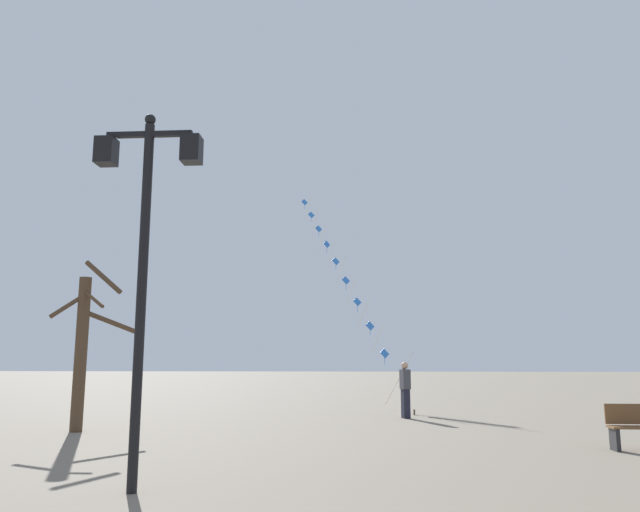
{
  "coord_description": "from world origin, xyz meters",
  "views": [
    {
      "loc": [
        -0.34,
        -1.77,
        1.74
      ],
      "look_at": [
        -1.54,
        16.65,
        4.93
      ],
      "focal_mm": 34.1,
      "sensor_mm": 36.0,
      "label": 1
    }
  ],
  "objects_px": {
    "kite_train": "(342,273)",
    "kite_flyer": "(405,388)",
    "twin_lantern_lamp_post": "(145,224)",
    "bare_tree": "(84,345)"
  },
  "relations": [
    {
      "from": "twin_lantern_lamp_post",
      "to": "bare_tree",
      "type": "height_order",
      "value": "twin_lantern_lamp_post"
    },
    {
      "from": "twin_lantern_lamp_post",
      "to": "kite_train",
      "type": "distance_m",
      "value": 19.33
    },
    {
      "from": "kite_flyer",
      "to": "kite_train",
      "type": "bearing_deg",
      "value": -0.47
    },
    {
      "from": "twin_lantern_lamp_post",
      "to": "bare_tree",
      "type": "distance_m",
      "value": 8.06
    },
    {
      "from": "bare_tree",
      "to": "kite_flyer",
      "type": "bearing_deg",
      "value": 26.4
    },
    {
      "from": "kite_train",
      "to": "kite_flyer",
      "type": "bearing_deg",
      "value": -74.89
    },
    {
      "from": "kite_train",
      "to": "kite_flyer",
      "type": "relative_size",
      "value": 7.78
    },
    {
      "from": "kite_train",
      "to": "bare_tree",
      "type": "height_order",
      "value": "kite_train"
    },
    {
      "from": "twin_lantern_lamp_post",
      "to": "kite_train",
      "type": "xyz_separation_m",
      "value": [
        2.28,
        19.09,
        2.01
      ]
    },
    {
      "from": "kite_train",
      "to": "kite_flyer",
      "type": "distance_m",
      "value": 9.63
    }
  ]
}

